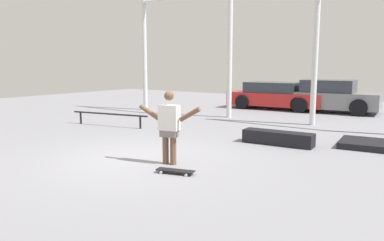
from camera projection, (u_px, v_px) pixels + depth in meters
name	position (u px, v px, depth m)	size (l,w,h in m)	color
ground_plane	(139.00, 158.00, 8.55)	(36.00, 36.00, 0.00)	gray
skateboarder	(169.00, 125.00, 7.94)	(1.43, 0.38, 1.58)	brown
skateboard	(175.00, 171.00, 7.34)	(0.80, 0.41, 0.08)	black
grind_box	(278.00, 138.00, 10.01)	(1.88, 0.48, 0.36)	black
grind_rail	(109.00, 116.00, 13.01)	(3.07, 0.62, 0.46)	black
canopy_support_left	(184.00, 43.00, 16.13)	(4.76, 0.20, 5.03)	silver
parked_car_red	(276.00, 96.00, 18.10)	(4.62, 2.23, 1.30)	red
parked_car_grey	(331.00, 97.00, 16.84)	(4.13, 2.20, 1.45)	slate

